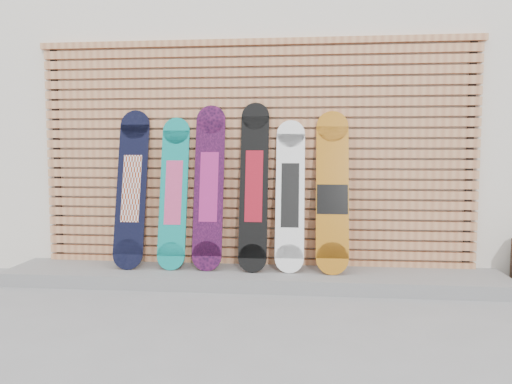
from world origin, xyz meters
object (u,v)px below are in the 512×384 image
snowboard_0 (132,188)px  snowboard_3 (254,186)px  snowboard_1 (174,192)px  snowboard_2 (209,187)px  snowboard_5 (332,192)px  snowboard_4 (290,195)px

snowboard_0 → snowboard_3: bearing=0.2°
snowboard_3 → snowboard_0: bearing=-179.8°
snowboard_1 → snowboard_2: size_ratio=0.93×
snowboard_1 → snowboard_3: size_ratio=0.91×
snowboard_2 → snowboard_5: snowboard_2 is taller
snowboard_4 → snowboard_0: bearing=-179.5°
snowboard_0 → snowboard_5: 1.90m
snowboard_1 → snowboard_4: (1.11, 0.00, -0.02)m
snowboard_3 → snowboard_4: bearing=1.8°
snowboard_2 → snowboard_4: (0.77, 0.00, -0.07)m
snowboard_1 → snowboard_0: bearing=-178.2°
snowboard_1 → snowboard_4: bearing=0.1°
snowboard_0 → snowboard_4: bearing=0.5°
snowboard_0 → snowboard_2: snowboard_2 is taller
snowboard_0 → snowboard_5: bearing=-0.1°
snowboard_2 → snowboard_5: (1.15, -0.02, -0.04)m
snowboard_1 → snowboard_2: snowboard_2 is taller
snowboard_2 → snowboard_3: size_ratio=0.99×
snowboard_1 → snowboard_5: (1.50, -0.02, 0.01)m
snowboard_0 → snowboard_1: bearing=1.8°
snowboard_4 → snowboard_2: bearing=-179.9°
snowboard_3 → snowboard_5: (0.73, -0.01, -0.05)m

